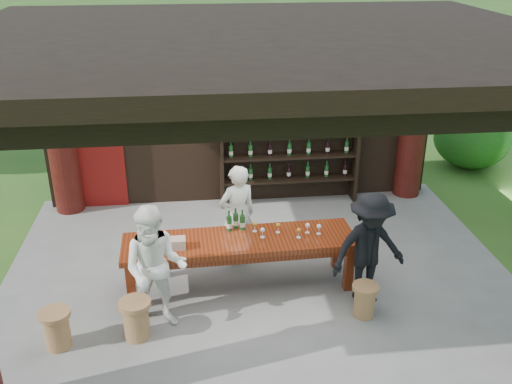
{
  "coord_description": "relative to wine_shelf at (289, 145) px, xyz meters",
  "views": [
    {
      "loc": [
        -0.84,
        -7.09,
        4.56
      ],
      "look_at": [
        0.0,
        0.4,
        1.15
      ],
      "focal_mm": 40.0,
      "sensor_mm": 36.0,
      "label": 1
    }
  ],
  "objects": [
    {
      "name": "ground",
      "position": [
        -0.84,
        -2.45,
        -1.11
      ],
      "size": [
        90.0,
        90.0,
        0.0
      ],
      "primitive_type": "plane",
      "color": "#2D5119",
      "rests_on": "ground"
    },
    {
      "name": "pavilion",
      "position": [
        -0.85,
        -2.02,
        1.02
      ],
      "size": [
        7.5,
        6.0,
        3.6
      ],
      "color": "slate",
      "rests_on": "ground"
    },
    {
      "name": "wine_shelf",
      "position": [
        0.0,
        0.0,
        0.0
      ],
      "size": [
        2.52,
        0.38,
        2.21
      ],
      "color": "black",
      "rests_on": "ground"
    },
    {
      "name": "tasting_table",
      "position": [
        -1.13,
        -2.7,
        -0.48
      ],
      "size": [
        3.23,
        0.94,
        0.75
      ],
      "rotation": [
        0.0,
        0.0,
        0.03
      ],
      "color": "#521E0B",
      "rests_on": "ground"
    },
    {
      "name": "stool_near_left",
      "position": [
        -2.5,
        -3.7,
        -0.83
      ],
      "size": [
        0.4,
        0.4,
        0.52
      ],
      "rotation": [
        0.0,
        0.0,
        0.41
      ],
      "color": "#97683C",
      "rests_on": "ground"
    },
    {
      "name": "stool_near_right",
      "position": [
        0.41,
        -3.58,
        -0.87
      ],
      "size": [
        0.35,
        0.35,
        0.46
      ],
      "rotation": [
        0.0,
        0.0,
        -0.13
      ],
      "color": "#97683C",
      "rests_on": "ground"
    },
    {
      "name": "stool_far_left",
      "position": [
        -3.43,
        -3.78,
        -0.84
      ],
      "size": [
        0.38,
        0.38,
        0.5
      ],
      "rotation": [
        0.0,
        0.0,
        0.23
      ],
      "color": "#97683C",
      "rests_on": "ground"
    },
    {
      "name": "host",
      "position": [
        -1.11,
        -2.06,
        -0.32
      ],
      "size": [
        0.67,
        0.55,
        1.58
      ],
      "primitive_type": "imported",
      "rotation": [
        0.0,
        0.0,
        3.49
      ],
      "color": "white",
      "rests_on": "ground"
    },
    {
      "name": "guest_woman",
      "position": [
        -2.24,
        -3.47,
        -0.28
      ],
      "size": [
        0.86,
        0.7,
        1.65
      ],
      "primitive_type": "imported",
      "rotation": [
        0.0,
        0.0,
        -0.09
      ],
      "color": "white",
      "rests_on": "ground"
    },
    {
      "name": "guest_man",
      "position": [
        0.53,
        -3.25,
        -0.31
      ],
      "size": [
        1.13,
        0.78,
        1.6
      ],
      "primitive_type": "imported",
      "rotation": [
        0.0,
        0.0,
        0.2
      ],
      "color": "black",
      "rests_on": "ground"
    },
    {
      "name": "table_bottles",
      "position": [
        -1.16,
        -2.41,
        -0.21
      ],
      "size": [
        0.27,
        0.15,
        0.31
      ],
      "color": "#194C1E",
      "rests_on": "tasting_table"
    },
    {
      "name": "table_glasses",
      "position": [
        -0.47,
        -2.64,
        -0.29
      ],
      "size": [
        0.95,
        0.31,
        0.15
      ],
      "color": "silver",
      "rests_on": "tasting_table"
    },
    {
      "name": "napkin_basket",
      "position": [
        -2.0,
        -2.85,
        -0.29
      ],
      "size": [
        0.27,
        0.19,
        0.14
      ],
      "primitive_type": "cube",
      "rotation": [
        0.0,
        0.0,
        0.03
      ],
      "color": "#BF6672",
      "rests_on": "tasting_table"
    },
    {
      "name": "shrubs",
      "position": [
        2.19,
        -1.56,
        -0.57
      ],
      "size": [
        15.76,
        8.2,
        1.36
      ],
      "color": "#194C14",
      "rests_on": "ground"
    },
    {
      "name": "trees",
      "position": [
        2.74,
        -1.34,
        2.26
      ],
      "size": [
        21.18,
        10.9,
        4.8
      ],
      "color": "#3F2819",
      "rests_on": "ground"
    }
  ]
}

